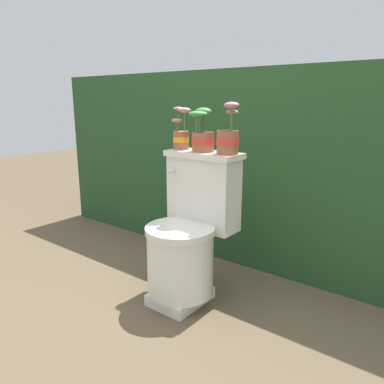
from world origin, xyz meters
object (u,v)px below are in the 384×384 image
Objects in this scene: potted_plant_left at (181,134)px; potted_plant_midleft at (202,133)px; potted_plant_middle at (228,138)px; toilet at (189,237)px.

potted_plant_midleft is at bearing -1.16° from potted_plant_left.
potted_plant_midleft is 0.89× the size of potted_plant_middle.
toilet is 0.57m from potted_plant_middle.
potted_plant_left is (-0.16, 0.14, 0.53)m from toilet.
potted_plant_midleft is (0.15, -0.00, 0.01)m from potted_plant_left.
potted_plant_middle is (0.15, 0.13, 0.53)m from toilet.
potted_plant_midleft is at bearing 94.70° from toilet.
toilet is 3.45× the size of potted_plant_midleft.
potted_plant_midleft reaches higher than toilet.
potted_plant_middle reaches higher than potted_plant_left.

